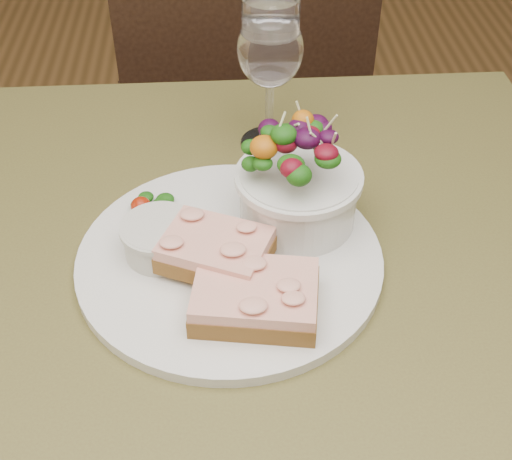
{
  "coord_description": "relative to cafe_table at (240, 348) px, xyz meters",
  "views": [
    {
      "loc": [
        -0.01,
        -0.5,
        1.25
      ],
      "look_at": [
        0.02,
        0.01,
        0.81
      ],
      "focal_mm": 50.0,
      "sensor_mm": 36.0,
      "label": 1
    }
  ],
  "objects": [
    {
      "name": "wine_glass",
      "position": [
        0.05,
        0.24,
        0.22
      ],
      "size": [
        0.08,
        0.08,
        0.18
      ],
      "color": "white",
      "rests_on": "cafe_table"
    },
    {
      "name": "salad_bowl",
      "position": [
        0.07,
        0.08,
        0.17
      ],
      "size": [
        0.12,
        0.12,
        0.13
      ],
      "color": "silver",
      "rests_on": "dinner_plate"
    },
    {
      "name": "sandwich_back",
      "position": [
        -0.02,
        0.01,
        0.14
      ],
      "size": [
        0.12,
        0.11,
        0.03
      ],
      "rotation": [
        0.0,
        0.0,
        -0.42
      ],
      "color": "#543516",
      "rests_on": "dinner_plate"
    },
    {
      "name": "dinner_plate",
      "position": [
        -0.01,
        0.03,
        0.11
      ],
      "size": [
        0.31,
        0.31,
        0.01
      ],
      "primitive_type": "cylinder",
      "color": "silver",
      "rests_on": "cafe_table"
    },
    {
      "name": "garnish",
      "position": [
        -0.09,
        0.1,
        0.12
      ],
      "size": [
        0.05,
        0.04,
        0.02
      ],
      "color": "#0D3609",
      "rests_on": "dinner_plate"
    },
    {
      "name": "chair_far",
      "position": [
        0.01,
        0.72,
        -0.36
      ],
      "size": [
        0.48,
        0.48,
        0.9
      ],
      "rotation": [
        0.0,
        0.0,
        3.3
      ],
      "color": "black",
      "rests_on": "ground"
    },
    {
      "name": "cafe_table",
      "position": [
        0.0,
        0.0,
        0.0
      ],
      "size": [
        0.8,
        0.8,
        0.75
      ],
      "color": "#4F4621",
      "rests_on": "ground"
    },
    {
      "name": "ramekin",
      "position": [
        -0.08,
        0.03,
        0.13
      ],
      "size": [
        0.07,
        0.07,
        0.04
      ],
      "color": "beige",
      "rests_on": "dinner_plate"
    },
    {
      "name": "sandwich_front",
      "position": [
        0.01,
        -0.05,
        0.13
      ],
      "size": [
        0.13,
        0.1,
        0.03
      ],
      "rotation": [
        0.0,
        0.0,
        -0.16
      ],
      "color": "#543516",
      "rests_on": "dinner_plate"
    }
  ]
}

